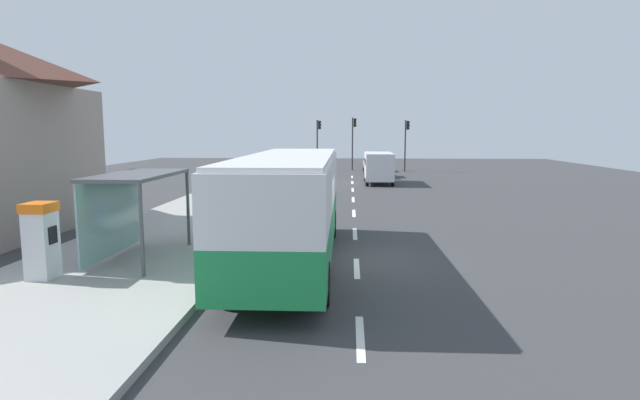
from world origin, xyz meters
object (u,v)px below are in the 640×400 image
object	(u,v)px
bus	(290,202)
ticket_machine	(41,240)
sedan_near	(373,163)
recycling_bin_green	(223,228)
recycling_bin_yellow	(228,224)
bus_shelter	(128,193)
recycling_bin_blue	(237,218)
traffic_light_near_side	(406,137)
traffic_light_median	(353,136)
white_van	(379,166)
traffic_light_far_side	(318,137)
recycling_bin_orange	(233,221)
sedan_far	(376,168)

from	to	relation	value
bus	ticket_machine	distance (m)	6.57
sedan_near	recycling_bin_green	world-z (taller)	sedan_near
recycling_bin_green	recycling_bin_yellow	bearing A→B (deg)	90.00
bus_shelter	recycling_bin_blue	bearing A→B (deg)	63.41
traffic_light_near_side	traffic_light_median	distance (m)	5.35
white_van	traffic_light_far_side	size ratio (longest dim) A/B	1.04
recycling_bin_blue	traffic_light_median	world-z (taller)	traffic_light_median
bus	recycling_bin_yellow	xyz separation A→B (m)	(-2.49, 2.66, -1.19)
bus	recycling_bin_blue	xyz separation A→B (m)	(-2.49, 4.06, -1.19)
recycling_bin_green	recycling_bin_orange	size ratio (longest dim) A/B	1.00
white_van	recycling_bin_blue	size ratio (longest dim) A/B	5.48
recycling_bin_blue	bus_shelter	xyz separation A→B (m)	(-2.21, -4.42, 1.44)
sedan_near	traffic_light_far_side	distance (m)	6.02
traffic_light_median	bus_shelter	distance (m)	38.38
white_van	recycling_bin_yellow	world-z (taller)	white_van
sedan_near	recycling_bin_blue	xyz separation A→B (m)	(-6.50, -31.77, -0.14)
recycling_bin_yellow	traffic_light_near_side	distance (m)	34.62
sedan_near	ticket_machine	size ratio (longest dim) A/B	2.27
recycling_bin_yellow	traffic_light_far_side	xyz separation A→B (m)	(1.10, 33.93, 2.68)
recycling_bin_blue	traffic_light_far_side	size ratio (longest dim) A/B	0.19
recycling_bin_orange	bus_shelter	bearing A→B (deg)	-120.73
recycling_bin_blue	recycling_bin_green	bearing A→B (deg)	-90.00
recycling_bin_yellow	traffic_light_far_side	bearing A→B (deg)	88.14
bus	traffic_light_far_side	xyz separation A→B (m)	(-1.39, 36.58, 1.49)
sedan_far	bus_shelter	world-z (taller)	bus_shelter
sedan_far	recycling_bin_orange	bearing A→B (deg)	-103.90
recycling_bin_orange	recycling_bin_blue	world-z (taller)	same
ticket_machine	traffic_light_near_side	bearing A→B (deg)	70.99
traffic_light_far_side	traffic_light_near_side	bearing A→B (deg)	-5.31
bus_shelter	recycling_bin_orange	bearing A→B (deg)	59.27
recycling_bin_green	recycling_bin_blue	bearing A→B (deg)	90.00
sedan_near	traffic_light_near_side	xyz separation A→B (m)	(3.20, -0.05, 2.52)
recycling_bin_blue	bus_shelter	world-z (taller)	bus_shelter
bus	recycling_bin_blue	bearing A→B (deg)	121.52
sedan_near	recycling_bin_green	xyz separation A→B (m)	(-6.50, -33.87, -0.14)
traffic_light_median	bus_shelter	bearing A→B (deg)	-100.23
recycling_bin_green	recycling_bin_yellow	world-z (taller)	same
white_van	sedan_far	distance (m)	5.72
bus_shelter	white_van	bearing A→B (deg)	70.48
bus	recycling_bin_green	distance (m)	3.38
sedan_far	bus_shelter	bearing A→B (deg)	-106.20
white_van	sedan_near	bearing A→B (deg)	89.52
sedan_near	recycling_bin_green	distance (m)	34.49
sedan_near	recycling_bin_orange	size ratio (longest dim) A/B	4.63
white_van	ticket_machine	world-z (taller)	white_van
sedan_near	recycling_bin_blue	world-z (taller)	sedan_near
white_van	traffic_light_near_side	size ratio (longest dim) A/B	1.05
sedan_near	traffic_light_far_side	size ratio (longest dim) A/B	0.88
white_van	recycling_bin_blue	bearing A→B (deg)	-107.85
recycling_bin_orange	ticket_machine	bearing A→B (deg)	-120.63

